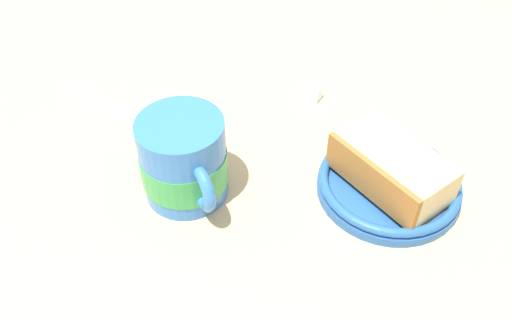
# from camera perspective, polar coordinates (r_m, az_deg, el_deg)

# --- Properties ---
(ground_plane) EXTENTS (1.21, 1.21, 0.02)m
(ground_plane) POSITION_cam_1_polar(r_m,az_deg,el_deg) (0.59, 3.14, -1.28)
(ground_plane) COLOR tan
(small_plate) EXTENTS (0.14, 0.14, 0.02)m
(small_plate) POSITION_cam_1_polar(r_m,az_deg,el_deg) (0.57, 13.73, -2.50)
(small_plate) COLOR #26599E
(small_plate) RESTS_ON ground_plane
(cake_slice) EXTENTS (0.13, 0.10, 0.05)m
(cake_slice) POSITION_cam_1_polar(r_m,az_deg,el_deg) (0.55, 13.96, -0.92)
(cake_slice) COLOR #9E662D
(cake_slice) RESTS_ON small_plate
(tea_mug) EXTENTS (0.10, 0.09, 0.09)m
(tea_mug) POSITION_cam_1_polar(r_m,az_deg,el_deg) (0.53, -7.54, -0.08)
(tea_mug) COLOR #3372BF
(tea_mug) RESTS_ON ground_plane
(teaspoon) EXTENTS (0.12, 0.02, 0.01)m
(teaspoon) POSITION_cam_1_polar(r_m,az_deg,el_deg) (0.68, -14.92, 5.76)
(teaspoon) COLOR silver
(teaspoon) RESTS_ON ground_plane
(sugar_cube) EXTENTS (0.02, 0.02, 0.01)m
(sugar_cube) POSITION_cam_1_polar(r_m,az_deg,el_deg) (0.67, 6.14, 6.92)
(sugar_cube) COLOR white
(sugar_cube) RESTS_ON ground_plane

